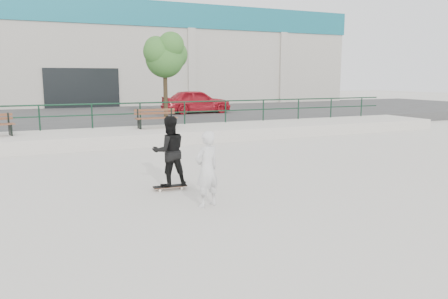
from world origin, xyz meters
name	(u,v)px	position (x,y,z in m)	size (l,w,h in m)	color
ground	(215,208)	(0.00, 0.00, 0.00)	(120.00, 120.00, 0.00)	#B8B2A8
ledge	(123,137)	(0.00, 9.50, 0.25)	(30.00, 3.00, 0.50)	beige
parking_strip	(95,118)	(0.00, 18.00, 0.25)	(60.00, 14.00, 0.50)	#373737
railing	(116,110)	(0.00, 10.80, 1.24)	(28.00, 0.06, 1.03)	#123220
commercial_building	(70,53)	(0.00, 31.99, 4.58)	(44.20, 16.33, 8.00)	#B0AA9E
bench_right	(156,118)	(1.46, 9.94, 0.90)	(1.74, 0.54, 0.80)	#54311D
tree	(165,54)	(3.09, 14.02, 3.73)	(2.42, 2.16, 4.31)	#3E311F
red_car	(196,101)	(5.61, 16.43, 1.19)	(1.62, 4.03, 1.37)	#B01522
skateboard	(170,187)	(-0.39, 1.79, 0.07)	(0.79, 0.24, 0.09)	black
standing_skater	(169,151)	(-0.39, 1.79, 0.91)	(0.79, 0.62, 1.63)	black
seated_skater	(207,169)	(-0.08, 0.21, 0.77)	(0.56, 0.37, 1.54)	silver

